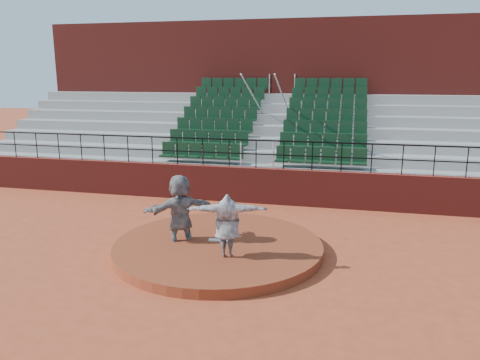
% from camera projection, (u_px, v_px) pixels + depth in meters
% --- Properties ---
extents(ground, '(90.00, 90.00, 0.00)m').
position_uv_depth(ground, '(218.00, 252.00, 12.40)').
color(ground, '#AA4426').
rests_on(ground, ground).
extents(pitchers_mound, '(5.50, 5.50, 0.25)m').
position_uv_depth(pitchers_mound, '(218.00, 247.00, 12.37)').
color(pitchers_mound, brown).
rests_on(pitchers_mound, ground).
extents(pitching_rubber, '(0.60, 0.15, 0.03)m').
position_uv_depth(pitching_rubber, '(220.00, 240.00, 12.48)').
color(pitching_rubber, white).
rests_on(pitching_rubber, pitchers_mound).
extents(boundary_wall, '(24.00, 0.30, 1.30)m').
position_uv_depth(boundary_wall, '(256.00, 185.00, 17.00)').
color(boundary_wall, maroon).
rests_on(boundary_wall, ground).
extents(wall_railing, '(24.04, 0.05, 1.03)m').
position_uv_depth(wall_railing, '(256.00, 148.00, 16.69)').
color(wall_railing, black).
rests_on(wall_railing, boundary_wall).
extents(seating_deck, '(24.00, 5.97, 4.63)m').
position_uv_depth(seating_deck, '(273.00, 149.00, 20.28)').
color(seating_deck, gray).
rests_on(seating_deck, ground).
extents(press_box_facade, '(24.00, 3.00, 7.10)m').
position_uv_depth(press_box_facade, '(286.00, 95.00, 23.57)').
color(press_box_facade, maroon).
rests_on(press_box_facade, ground).
extents(pitcher, '(2.00, 0.91, 1.57)m').
position_uv_depth(pitcher, '(227.00, 225.00, 11.29)').
color(pitcher, black).
rests_on(pitcher, pitchers_mound).
extents(fielder, '(1.84, 1.67, 2.04)m').
position_uv_depth(fielder, '(180.00, 212.00, 12.45)').
color(fielder, black).
rests_on(fielder, ground).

